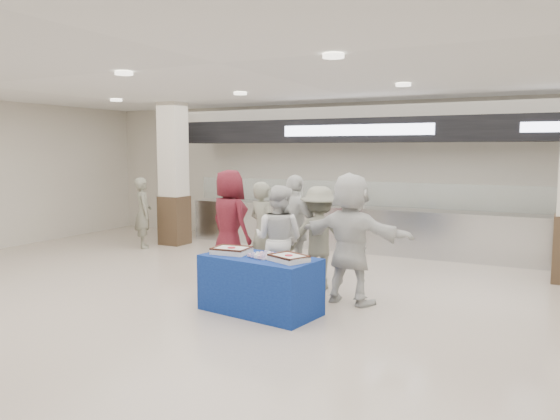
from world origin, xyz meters
The scene contains 14 objects.
ground centered at (0.00, 0.00, 0.00)m, with size 14.00×14.00×0.00m, color beige.
serving_line centered at (0.00, 5.40, 1.16)m, with size 8.70×0.85×2.80m.
column_left centered at (-4.00, 4.20, 1.53)m, with size 0.55×0.55×3.20m.
display_table centered at (0.30, 0.50, 0.38)m, with size 1.55×0.78×0.75m, color navy.
sheet_cake_left centered at (-0.16, 0.52, 0.80)m, with size 0.51×0.41×0.10m.
sheet_cake_right centered at (0.76, 0.41, 0.80)m, with size 0.55×0.50×0.09m.
cupcake_tray centered at (0.34, 0.48, 0.78)m, with size 0.42×0.37×0.06m.
civilian_maroon centered at (-1.24, 2.18, 0.91)m, with size 0.89×0.58×1.82m, color maroon.
soldier_a centered at (-0.58, 2.16, 0.81)m, with size 0.59×0.39×1.63m, color slate.
chef_tall centered at (0.07, 1.48, 0.82)m, with size 0.79×0.62×1.63m, color silver.
chef_short centered at (0.02, 2.14, 0.88)m, with size 1.03×0.43×1.76m, color silver.
soldier_b centered at (0.50, 2.02, 0.80)m, with size 1.03×0.59×1.59m, color slate.
civilian_white centered at (1.21, 1.46, 0.92)m, with size 1.71×0.55×1.85m, color white.
soldier_bg centered at (-4.32, 3.52, 0.77)m, with size 0.56×0.37×1.55m, color slate.
Camera 1 is at (3.75, -5.69, 2.16)m, focal length 35.00 mm.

